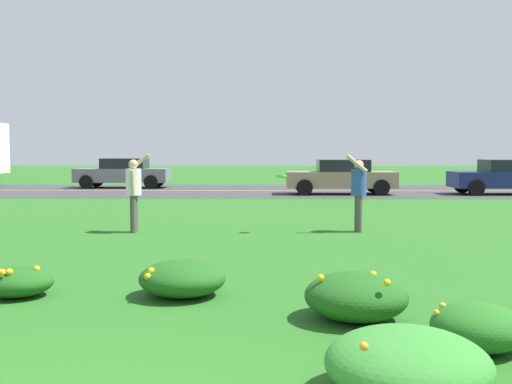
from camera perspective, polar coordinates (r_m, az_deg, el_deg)
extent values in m
plane|color=#26601E|center=(15.14, -3.76, -2.99)|extent=(120.00, 120.00, 0.00)
cube|color=#38383A|center=(27.64, -1.58, 0.12)|extent=(120.00, 9.40, 0.01)
cube|color=yellow|center=(27.63, -1.58, 0.13)|extent=(120.00, 0.16, 0.00)
ellipsoid|color=#1E5619|center=(6.69, 9.38, -9.62)|extent=(1.11, 1.12, 0.50)
sphere|color=yellow|center=(6.91, 7.18, -8.12)|extent=(0.06, 0.06, 0.06)
sphere|color=yellow|center=(6.80, 9.86, -7.80)|extent=(0.07, 0.07, 0.07)
sphere|color=yellow|center=(6.23, 12.20, -8.32)|extent=(0.07, 0.07, 0.07)
sphere|color=yellow|center=(6.48, 6.10, -8.01)|extent=(0.07, 0.07, 0.07)
sphere|color=yellow|center=(6.53, 12.51, -8.73)|extent=(0.05, 0.05, 0.05)
sphere|color=yellow|center=(6.69, 10.93, -7.61)|extent=(0.08, 0.08, 0.08)
ellipsoid|color=#1E5619|center=(8.18, -21.63, -7.86)|extent=(0.93, 0.80, 0.37)
sphere|color=gold|center=(7.89, -21.47, -7.70)|extent=(0.06, 0.06, 0.06)
sphere|color=gold|center=(7.85, -22.73, -6.97)|extent=(0.09, 0.09, 0.09)
sphere|color=gold|center=(8.35, -20.61, -7.39)|extent=(0.07, 0.07, 0.07)
sphere|color=gold|center=(7.91, -22.14, -6.97)|extent=(0.09, 0.09, 0.09)
sphere|color=gold|center=(8.07, -19.89, -6.81)|extent=(0.08, 0.08, 0.08)
ellipsoid|color=#337F2D|center=(4.75, 14.04, -15.39)|extent=(1.22, 1.23, 0.50)
sphere|color=orange|center=(4.93, 15.92, -13.77)|extent=(0.08, 0.08, 0.08)
sphere|color=orange|center=(4.65, 11.94, -13.42)|extent=(0.09, 0.09, 0.09)
sphere|color=orange|center=(4.42, 8.69, -16.22)|extent=(0.09, 0.09, 0.09)
sphere|color=orange|center=(4.26, 10.09, -14.08)|extent=(0.06, 0.06, 0.06)
sphere|color=orange|center=(5.00, 16.54, -12.60)|extent=(0.07, 0.07, 0.07)
sphere|color=orange|center=(4.70, 16.22, -14.04)|extent=(0.08, 0.08, 0.08)
sphere|color=orange|center=(4.50, 14.48, -15.18)|extent=(0.08, 0.08, 0.08)
ellipsoid|color=#23661E|center=(5.98, 20.12, -11.82)|extent=(0.85, 0.83, 0.43)
sphere|color=gold|center=(6.11, 17.12, -10.19)|extent=(0.07, 0.07, 0.07)
sphere|color=gold|center=(6.07, 20.23, -10.28)|extent=(0.07, 0.07, 0.07)
sphere|color=gold|center=(5.86, 16.57, -10.80)|extent=(0.06, 0.06, 0.06)
sphere|color=gold|center=(5.80, 20.02, -10.75)|extent=(0.09, 0.09, 0.09)
ellipsoid|color=#1E5619|center=(7.69, -6.92, -8.04)|extent=(1.08, 1.08, 0.45)
sphere|color=yellow|center=(7.40, -10.14, -7.80)|extent=(0.08, 0.08, 0.08)
sphere|color=yellow|center=(7.47, -9.81, -7.31)|extent=(0.08, 0.08, 0.08)
sphere|color=yellow|center=(7.80, -6.72, -6.94)|extent=(0.07, 0.07, 0.07)
sphere|color=yellow|center=(7.58, -5.85, -7.96)|extent=(0.09, 0.09, 0.09)
cylinder|color=silver|center=(13.71, -11.42, 0.93)|extent=(0.34, 0.34, 0.59)
sphere|color=tan|center=(13.70, -11.44, 2.57)|extent=(0.21, 0.21, 0.21)
cylinder|color=#4C4742|center=(13.85, -11.32, -1.98)|extent=(0.14, 0.14, 0.83)
cylinder|color=#4C4742|center=(13.68, -11.45, -2.05)|extent=(0.14, 0.14, 0.83)
cylinder|color=tan|center=(13.88, -10.95, 2.74)|extent=(0.49, 0.11, 0.42)
cylinder|color=tan|center=(13.52, -11.49, 0.81)|extent=(0.11, 0.09, 0.56)
cylinder|color=#2D4C9E|center=(13.71, 9.62, 0.90)|extent=(0.34, 0.34, 0.58)
sphere|color=tan|center=(13.70, 9.64, 2.53)|extent=(0.21, 0.21, 0.21)
cylinder|color=#4C4742|center=(13.68, 9.65, -2.05)|extent=(0.14, 0.14, 0.82)
cylinder|color=#4C4742|center=(13.85, 9.52, -1.98)|extent=(0.14, 0.14, 0.82)
cylinder|color=tan|center=(13.49, 9.44, 2.65)|extent=(0.48, 0.11, 0.41)
cylinder|color=tan|center=(13.90, 9.39, 0.87)|extent=(0.11, 0.09, 0.55)
cylinder|color=#8CD133|center=(13.36, 2.40, 1.49)|extent=(0.24, 0.23, 0.09)
torus|color=#8CD133|center=(13.36, 2.40, 1.46)|extent=(0.24, 0.23, 0.09)
cube|color=navy|center=(27.35, 22.45, 1.09)|extent=(4.50, 1.82, 0.66)
cube|color=black|center=(27.36, 22.68, 2.28)|extent=(2.10, 1.64, 0.52)
cylinder|color=black|center=(25.99, 19.97, 0.38)|extent=(0.66, 0.22, 0.66)
cylinder|color=black|center=(27.68, 18.78, 0.60)|extent=(0.66, 0.22, 0.66)
cube|color=#937F60|center=(25.64, 7.93, 1.18)|extent=(4.50, 1.82, 0.66)
cube|color=black|center=(25.64, 8.16, 2.45)|extent=(2.10, 1.64, 0.52)
cylinder|color=black|center=(24.63, 4.59, 0.42)|extent=(0.66, 0.22, 0.66)
cylinder|color=black|center=(26.41, 4.35, 0.65)|extent=(0.66, 0.22, 0.66)
cylinder|color=black|center=(25.02, 11.69, 0.40)|extent=(0.66, 0.22, 0.66)
cylinder|color=black|center=(26.77, 10.99, 0.63)|extent=(0.66, 0.22, 0.66)
cube|color=slate|center=(30.52, -12.38, 1.55)|extent=(4.50, 1.82, 0.66)
cube|color=black|center=(30.48, -12.21, 2.62)|extent=(2.10, 1.64, 0.52)
cylinder|color=black|center=(30.08, -15.64, 0.91)|extent=(0.66, 0.22, 0.66)
cylinder|color=black|center=(31.78, -14.72, 1.08)|extent=(0.66, 0.22, 0.66)
cylinder|color=black|center=(29.34, -9.83, 0.92)|extent=(0.66, 0.22, 0.66)
cylinder|color=black|center=(31.08, -9.21, 1.09)|extent=(0.66, 0.22, 0.66)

